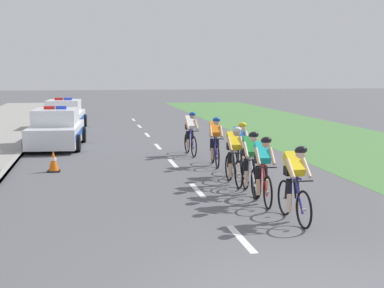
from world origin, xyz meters
TOP-DOWN VIEW (x-y plane):
  - kerb_edge at (-4.97, 14.00)m, footprint 0.16×60.00m
  - grass_verge at (7.71, 14.00)m, footprint 7.00×60.00m
  - lane_markings_centre at (0.00, 12.68)m, footprint 0.14×29.60m
  - cyclist_lead at (1.29, 3.54)m, footprint 0.42×1.72m
  - cyclist_second at (1.14, 5.05)m, footprint 0.44×1.72m
  - cyclist_third at (1.16, 6.05)m, footprint 0.43×1.72m
  - cyclist_fourth at (1.05, 7.15)m, footprint 0.42×1.72m
  - cyclist_fifth at (1.54, 8.34)m, footprint 0.43×1.72m
  - cyclist_sixth at (1.22, 10.04)m, footprint 0.44×1.72m
  - cyclist_seventh at (0.86, 12.30)m, footprint 0.43×1.72m
  - police_car_nearest at (-3.84, 15.17)m, footprint 2.21×4.50m
  - police_car_second at (-3.84, 21.82)m, footprint 2.21×4.50m
  - traffic_cone_near at (-3.63, 9.90)m, footprint 0.36×0.36m

SIDE VIEW (x-z plane):
  - lane_markings_centre at x=0.00m, z-range 0.00..0.01m
  - grass_verge at x=7.71m, z-range 0.00..0.01m
  - kerb_edge at x=-4.97m, z-range 0.00..0.13m
  - traffic_cone_near at x=-3.63m, z-range -0.01..0.63m
  - police_car_nearest at x=-3.84m, z-range -0.12..1.48m
  - police_car_second at x=-3.84m, z-range -0.12..1.48m
  - cyclist_lead at x=1.29m, z-range 0.00..1.57m
  - cyclist_second at x=1.14m, z-range 0.00..1.57m
  - cyclist_third at x=1.16m, z-range 0.00..1.57m
  - cyclist_fourth at x=1.05m, z-range 0.00..1.57m
  - cyclist_fifth at x=1.54m, z-range 0.00..1.57m
  - cyclist_sixth at x=1.22m, z-range 0.00..1.57m
  - cyclist_seventh at x=0.86m, z-range 0.00..1.57m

